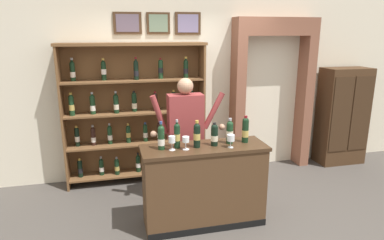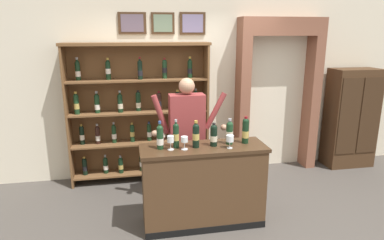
% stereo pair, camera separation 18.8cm
% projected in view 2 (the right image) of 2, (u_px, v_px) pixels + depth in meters
% --- Properties ---
extents(ground_plane, '(14.00, 14.00, 0.02)m').
position_uv_depth(ground_plane, '(214.00, 222.00, 4.02)').
color(ground_plane, '#47423D').
extents(back_wall, '(12.00, 0.19, 3.10)m').
position_uv_depth(back_wall, '(189.00, 75.00, 5.21)').
color(back_wall, beige).
rests_on(back_wall, ground).
extents(wine_shelf, '(2.06, 0.35, 2.05)m').
position_uv_depth(wine_shelf, '(139.00, 110.00, 4.96)').
color(wine_shelf, brown).
rests_on(wine_shelf, ground).
extents(archway_doorway, '(1.33, 0.45, 2.41)m').
position_uv_depth(archway_doorway, '(276.00, 86.00, 5.39)').
color(archway_doorway, brown).
rests_on(archway_doorway, ground).
extents(side_cabinet, '(0.77, 0.43, 1.63)m').
position_uv_depth(side_cabinet, '(351.00, 118.00, 5.57)').
color(side_cabinet, '#422B19').
rests_on(side_cabinet, ground).
extents(tasting_counter, '(1.42, 0.48, 0.95)m').
position_uv_depth(tasting_counter, '(203.00, 186.00, 3.88)').
color(tasting_counter, '#4C331E').
rests_on(tasting_counter, ground).
extents(shopkeeper, '(0.98, 0.22, 1.65)m').
position_uv_depth(shopkeeper, '(187.00, 127.00, 4.28)').
color(shopkeeper, '#2D3347').
rests_on(shopkeeper, ground).
extents(tasting_bottle_bianco, '(0.07, 0.07, 0.31)m').
position_uv_depth(tasting_bottle_bianco, '(160.00, 137.00, 3.65)').
color(tasting_bottle_bianco, '#19381E').
rests_on(tasting_bottle_bianco, tasting_counter).
extents(tasting_bottle_prosecco, '(0.07, 0.07, 0.32)m').
position_uv_depth(tasting_bottle_prosecco, '(176.00, 135.00, 3.69)').
color(tasting_bottle_prosecco, black).
rests_on(tasting_bottle_prosecco, tasting_counter).
extents(tasting_bottle_riserva, '(0.08, 0.08, 0.31)m').
position_uv_depth(tasting_bottle_riserva, '(196.00, 135.00, 3.69)').
color(tasting_bottle_riserva, black).
rests_on(tasting_bottle_riserva, tasting_counter).
extents(tasting_bottle_rosso, '(0.08, 0.08, 0.27)m').
position_uv_depth(tasting_bottle_rosso, '(214.00, 135.00, 3.75)').
color(tasting_bottle_rosso, black).
rests_on(tasting_bottle_rosso, tasting_counter).
extents(tasting_bottle_vin_santo, '(0.08, 0.08, 0.30)m').
position_uv_depth(tasting_bottle_vin_santo, '(230.00, 132.00, 3.81)').
color(tasting_bottle_vin_santo, '#19381E').
rests_on(tasting_bottle_vin_santo, tasting_counter).
extents(tasting_bottle_super_tuscan, '(0.08, 0.08, 0.31)m').
position_uv_depth(tasting_bottle_super_tuscan, '(245.00, 130.00, 3.84)').
color(tasting_bottle_super_tuscan, black).
rests_on(tasting_bottle_super_tuscan, tasting_counter).
extents(wine_glass_spare, '(0.08, 0.08, 0.15)m').
position_uv_depth(wine_glass_spare, '(230.00, 139.00, 3.67)').
color(wine_glass_spare, silver).
rests_on(wine_glass_spare, tasting_counter).
extents(wine_glass_center, '(0.08, 0.08, 0.15)m').
position_uv_depth(wine_glass_center, '(184.00, 140.00, 3.63)').
color(wine_glass_center, silver).
rests_on(wine_glass_center, tasting_counter).
extents(wine_glass_left, '(0.07, 0.07, 0.16)m').
position_uv_depth(wine_glass_left, '(171.00, 140.00, 3.62)').
color(wine_glass_left, silver).
rests_on(wine_glass_left, tasting_counter).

